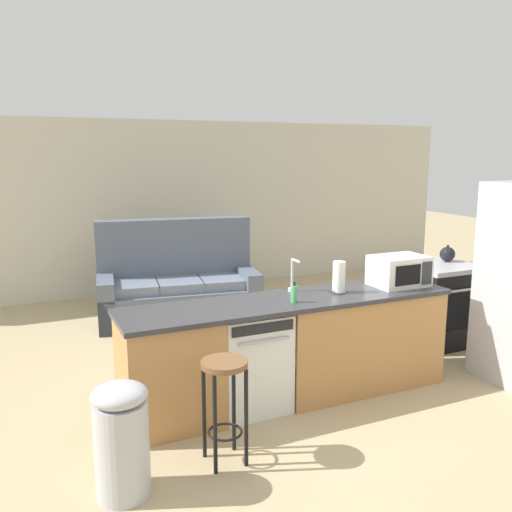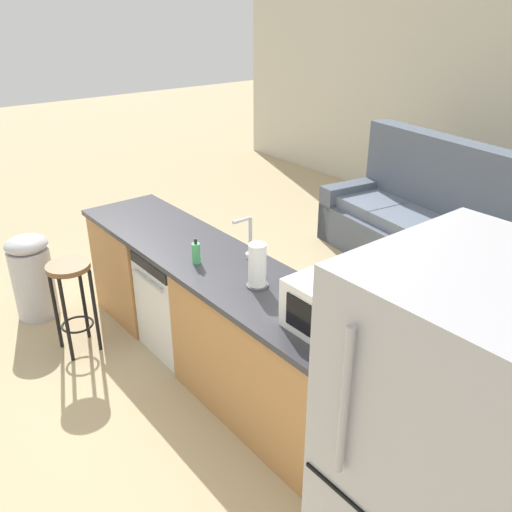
# 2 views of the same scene
# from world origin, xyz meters

# --- Properties ---
(ground_plane) EXTENTS (24.00, 24.00, 0.00)m
(ground_plane) POSITION_xyz_m (0.00, 0.00, 0.00)
(ground_plane) COLOR tan
(wall_back) EXTENTS (10.00, 0.06, 2.60)m
(wall_back) POSITION_xyz_m (0.30, 4.20, 1.30)
(wall_back) COLOR beige
(wall_back) RESTS_ON ground_plane
(kitchen_counter) EXTENTS (2.94, 0.66, 0.90)m
(kitchen_counter) POSITION_xyz_m (0.24, 0.00, 0.42)
(kitchen_counter) COLOR #B77F47
(kitchen_counter) RESTS_ON ground_plane
(dishwasher) EXTENTS (0.58, 0.61, 0.84)m
(dishwasher) POSITION_xyz_m (-0.25, -0.00, 0.42)
(dishwasher) COLOR white
(dishwasher) RESTS_ON ground_plane
(stove_range) EXTENTS (0.76, 0.68, 0.90)m
(stove_range) POSITION_xyz_m (2.35, 0.55, 0.45)
(stove_range) COLOR black
(stove_range) RESTS_ON ground_plane
(microwave) EXTENTS (0.50, 0.37, 0.28)m
(microwave) POSITION_xyz_m (1.28, -0.00, 1.04)
(microwave) COLOR white
(microwave) RESTS_ON kitchen_counter
(sink_faucet) EXTENTS (0.07, 0.18, 0.30)m
(sink_faucet) POSITION_xyz_m (0.27, 0.20, 1.03)
(sink_faucet) COLOR silver
(sink_faucet) RESTS_ON kitchen_counter
(paper_towel_roll) EXTENTS (0.14, 0.14, 0.28)m
(paper_towel_roll) POSITION_xyz_m (0.62, 0.00, 1.04)
(paper_towel_roll) COLOR #4C4C51
(paper_towel_roll) RESTS_ON kitchen_counter
(soap_bottle) EXTENTS (0.06, 0.06, 0.18)m
(soap_bottle) POSITION_xyz_m (0.12, -0.12, 0.97)
(soap_bottle) COLOR #4CB266
(soap_bottle) RESTS_ON kitchen_counter
(kettle) EXTENTS (0.21, 0.17, 0.19)m
(kettle) POSITION_xyz_m (2.52, 0.68, 0.99)
(kettle) COLOR black
(kettle) RESTS_ON stove_range
(bar_stool) EXTENTS (0.32, 0.32, 0.74)m
(bar_stool) POSITION_xyz_m (-0.73, -0.70, 0.54)
(bar_stool) COLOR brown
(bar_stool) RESTS_ON ground_plane
(trash_bin) EXTENTS (0.35, 0.35, 0.74)m
(trash_bin) POSITION_xyz_m (-1.45, -0.78, 0.38)
(trash_bin) COLOR #B7B7BC
(trash_bin) RESTS_ON ground_plane
(couch) EXTENTS (2.11, 1.19, 1.27)m
(couch) POSITION_xyz_m (-0.07, 2.71, 0.39)
(couch) COLOR #515B6B
(couch) RESTS_ON ground_plane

